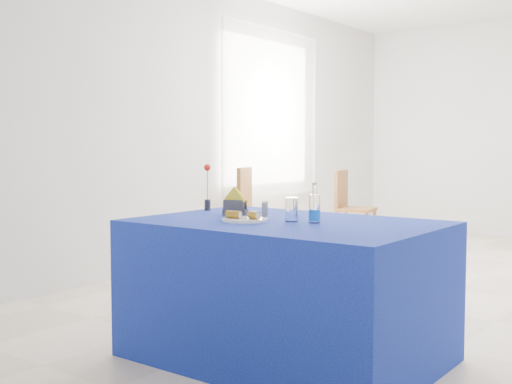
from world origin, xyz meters
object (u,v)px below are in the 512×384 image
at_px(blue_table, 286,290).
at_px(chair_win_a, 255,207).
at_px(water_bottle, 314,209).
at_px(chair_win_b, 349,203).
at_px(plate, 245,220).

height_order(blue_table, chair_win_a, chair_win_a).
bearing_deg(water_bottle, blue_table, -171.97).
height_order(water_bottle, chair_win_b, water_bottle).
height_order(plate, chair_win_b, chair_win_b).
relative_size(water_bottle, chair_win_a, 0.23).
relative_size(plate, chair_win_b, 0.28).
bearing_deg(chair_win_b, plate, -170.67).
relative_size(blue_table, chair_win_b, 1.78).
height_order(blue_table, chair_win_b, chair_win_b).
relative_size(plate, chair_win_a, 0.26).
xyz_separation_m(plate, water_bottle, (0.34, 0.17, 0.06)).
relative_size(plate, blue_table, 0.16).
xyz_separation_m(blue_table, chair_win_b, (-1.63, 3.69, 0.14)).
relative_size(water_bottle, chair_win_b, 0.24).
height_order(chair_win_a, chair_win_b, chair_win_a).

